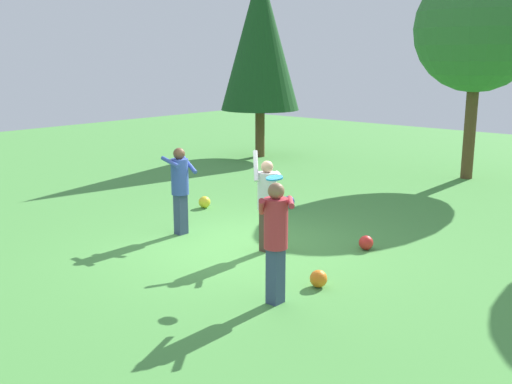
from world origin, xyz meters
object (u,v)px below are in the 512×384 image
(person_bystander, at_px, (180,183))
(frisbee, at_px, (274,178))
(person_thrower, at_px, (267,198))
(ball_orange, at_px, (319,279))
(tree_far_left, at_px, (260,39))
(ball_yellow, at_px, (205,202))
(ball_blue, at_px, (289,202))
(tree_center, at_px, (478,30))
(ball_red, at_px, (366,243))
(person_catcher, at_px, (276,232))

(person_bystander, relative_size, frisbee, 5.67)
(person_thrower, distance_m, person_bystander, 1.99)
(ball_orange, height_order, tree_far_left, tree_far_left)
(ball_yellow, bearing_deg, ball_blue, 42.21)
(ball_orange, height_order, tree_center, tree_center)
(person_bystander, bearing_deg, tree_far_left, 132.75)
(person_bystander, bearing_deg, frisbee, 0.00)
(ball_yellow, distance_m, ball_blue, 1.96)
(person_thrower, height_order, person_bystander, person_thrower)
(ball_yellow, bearing_deg, person_thrower, -25.15)
(ball_red, bearing_deg, person_thrower, -137.39)
(person_catcher, bearing_deg, tree_far_left, 1.11)
(person_thrower, height_order, ball_red, person_thrower)
(person_thrower, relative_size, frisbee, 6.01)
(ball_red, xyz_separation_m, tree_far_left, (-8.19, 6.61, 3.87))
(person_thrower, bearing_deg, ball_yellow, -160.12)
(frisbee, xyz_separation_m, tree_far_left, (-7.75, 8.73, 2.39))
(person_catcher, relative_size, person_bystander, 1.02)
(person_bystander, distance_m, tree_center, 9.89)
(ball_orange, bearing_deg, person_thrower, 154.24)
(ball_orange, bearing_deg, ball_yellow, 154.63)
(person_thrower, bearing_deg, ball_orange, 19.27)
(ball_yellow, bearing_deg, person_bystander, -57.11)
(person_bystander, distance_m, tree_far_left, 9.95)
(tree_center, bearing_deg, ball_orange, -80.68)
(person_catcher, distance_m, tree_center, 11.12)
(person_thrower, xyz_separation_m, ball_red, (1.34, 1.23, -0.86))
(person_catcher, bearing_deg, ball_orange, -48.34)
(ball_red, relative_size, tree_center, 0.04)
(ball_red, xyz_separation_m, ball_orange, (0.39, -2.06, 0.00))
(tree_far_left, bearing_deg, ball_orange, -45.29)
(ball_orange, distance_m, ball_yellow, 5.34)
(frisbee, relative_size, ball_red, 1.15)
(frisbee, xyz_separation_m, ball_blue, (-2.54, 3.67, -1.47))
(person_bystander, xyz_separation_m, tree_center, (2.10, 9.15, 3.13))
(person_bystander, relative_size, tree_center, 0.29)
(ball_yellow, height_order, ball_blue, ball_yellow)
(person_thrower, xyz_separation_m, person_bystander, (-1.97, -0.30, 0.04))
(tree_center, bearing_deg, tree_far_left, -171.80)
(ball_blue, distance_m, tree_center, 7.50)
(person_bystander, height_order, ball_red, person_bystander)
(person_catcher, height_order, ball_red, person_catcher)
(person_bystander, xyz_separation_m, ball_orange, (3.69, -0.53, -0.89))
(ball_blue, xyz_separation_m, tree_center, (1.79, 6.07, 4.02))
(person_catcher, xyz_separation_m, ball_yellow, (-4.70, 3.18, -0.91))
(ball_orange, bearing_deg, tree_center, 99.32)
(ball_red, height_order, ball_yellow, ball_yellow)
(ball_red, relative_size, ball_yellow, 0.96)
(tree_far_left, bearing_deg, tree_center, 8.20)
(ball_orange, bearing_deg, ball_red, 100.75)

